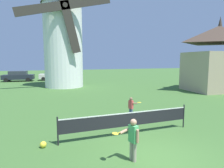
# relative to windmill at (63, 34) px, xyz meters

# --- Properties ---
(ground_plane) EXTENTS (120.00, 120.00, 0.00)m
(ground_plane) POSITION_rel_windmill_xyz_m (0.73, -18.58, -6.20)
(ground_plane) COLOR #3D662D
(windmill) EXTENTS (9.89, 5.16, 13.77)m
(windmill) POSITION_rel_windmill_xyz_m (0.00, 0.00, 0.00)
(windmill) COLOR white
(windmill) RESTS_ON ground_plane
(tennis_net) EXTENTS (5.83, 0.06, 1.10)m
(tennis_net) POSITION_rel_windmill_xyz_m (0.77, -16.60, -5.51)
(tennis_net) COLOR black
(tennis_net) RESTS_ON ground_plane
(player_near) EXTENTS (0.83, 0.45, 1.37)m
(player_near) POSITION_rel_windmill_xyz_m (-0.00, -18.58, -5.42)
(player_near) COLOR #9E937F
(player_near) RESTS_ON ground_plane
(player_far) EXTENTS (0.77, 0.37, 1.16)m
(player_far) POSITION_rel_windmill_xyz_m (1.99, -14.36, -5.54)
(player_far) COLOR slate
(player_far) RESTS_ON ground_plane
(stray_ball) EXTENTS (0.24, 0.24, 0.24)m
(stray_ball) POSITION_rel_windmill_xyz_m (-2.65, -16.61, -6.08)
(stray_ball) COLOR yellow
(stray_ball) RESTS_ON ground_plane
(parked_car_black) EXTENTS (4.59, 2.33, 1.56)m
(parked_car_black) POSITION_rel_windmill_xyz_m (-5.87, 8.50, -5.39)
(parked_car_black) COLOR #1E232D
(parked_car_black) RESTS_ON ground_plane
(parked_car_cream) EXTENTS (4.53, 2.42, 1.56)m
(parked_car_cream) POSITION_rel_windmill_xyz_m (-0.73, 8.53, -5.39)
(parked_car_cream) COLOR silver
(parked_car_cream) RESTS_ON ground_plane
(chapel) EXTENTS (6.70, 5.18, 7.60)m
(chapel) POSITION_rel_windmill_xyz_m (14.69, -8.54, -2.92)
(chapel) COLOR tan
(chapel) RESTS_ON ground_plane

